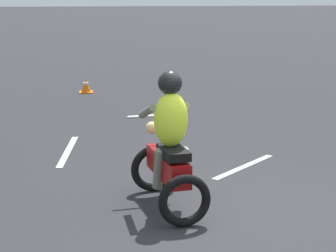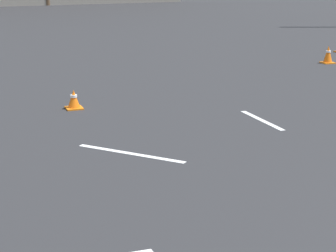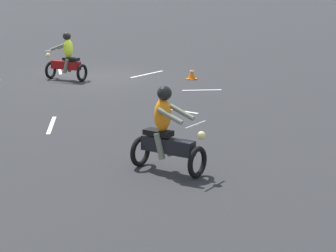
% 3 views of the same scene
% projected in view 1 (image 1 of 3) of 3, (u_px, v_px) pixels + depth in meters
% --- Properties ---
extents(ground_plane, '(120.00, 120.00, 0.00)m').
position_uv_depth(ground_plane, '(255.00, 216.00, 7.55)').
color(ground_plane, '#28282B').
extents(motorcycle_rider_foreground, '(1.55, 0.89, 1.66)m').
position_uv_depth(motorcycle_rider_foreground, '(169.00, 150.00, 7.64)').
color(motorcycle_rider_foreground, black).
rests_on(motorcycle_rider_foreground, ground).
extents(traffic_cone_mid_center, '(0.32, 0.32, 0.34)m').
position_uv_depth(traffic_cone_mid_center, '(86.00, 86.00, 15.69)').
color(traffic_cone_mid_center, orange).
rests_on(traffic_cone_mid_center, ground).
extents(lane_stripe_e, '(1.89, 0.24, 0.01)m').
position_uv_depth(lane_stripe_e, '(68.00, 151.00, 10.39)').
color(lane_stripe_e, silver).
rests_on(lane_stripe_e, ground).
extents(lane_stripe_se, '(1.21, 1.12, 0.01)m').
position_uv_depth(lane_stripe_se, '(244.00, 167.00, 9.52)').
color(lane_stripe_se, silver).
rests_on(lane_stripe_se, ground).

